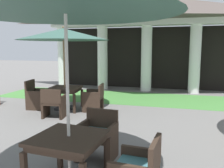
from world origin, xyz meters
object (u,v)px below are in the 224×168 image
patio_chair_mid_right_east (94,98)px  patio_chair_mid_right_south (54,104)px  patio_chair_mid_left_north (97,136)px  patio_chair_mid_right_west (37,96)px  patio_table_mid_left (69,143)px  patio_table_mid_right (65,90)px  patio_umbrella_mid_right (63,35)px

patio_chair_mid_right_east → patio_chair_mid_right_south: patio_chair_mid_right_south is taller
patio_chair_mid_left_north → patio_chair_mid_right_west: size_ratio=0.92×
patio_chair_mid_right_east → patio_chair_mid_left_north: bearing=-166.5°
patio_chair_mid_left_north → patio_chair_mid_right_south: 2.87m
patio_table_mid_left → patio_chair_mid_right_west: size_ratio=1.08×
patio_chair_mid_left_north → patio_chair_mid_right_east: (-1.18, 3.12, -0.00)m
patio_table_mid_left → patio_table_mid_right: (-2.04, 3.97, -0.03)m
patio_chair_mid_left_north → patio_chair_mid_right_south: (-2.00, 2.07, -0.00)m
patio_table_mid_left → patio_table_mid_right: patio_table_mid_left is taller
patio_chair_mid_left_north → patio_table_mid_right: (-2.11, 3.00, 0.21)m
patio_chair_mid_left_north → patio_table_mid_left: bearing=90.0°
patio_table_mid_left → patio_table_mid_right: 4.46m
patio_table_mid_left → patio_chair_mid_right_south: patio_chair_mid_right_south is taller
patio_table_mid_left → patio_table_mid_right: bearing=117.2°
patio_chair_mid_right_east → patio_chair_mid_right_west: 1.89m
patio_chair_mid_left_north → patio_umbrella_mid_right: patio_umbrella_mid_right is taller
patio_chair_mid_left_north → patio_umbrella_mid_right: 4.14m
patio_chair_mid_left_north → patio_table_mid_right: patio_chair_mid_left_north is taller
patio_table_mid_left → patio_umbrella_mid_right: patio_umbrella_mid_right is taller
patio_table_mid_right → patio_chair_mid_right_west: patio_chair_mid_right_west is taller
patio_table_mid_right → patio_chair_mid_right_south: (0.12, -0.93, -0.21)m
patio_chair_mid_right_west → patio_umbrella_mid_right: bearing=90.0°
patio_chair_mid_left_north → patio_chair_mid_right_south: patio_chair_mid_left_north is taller
patio_chair_mid_right_south → patio_table_mid_left: bearing=-64.9°
patio_umbrella_mid_right → patio_chair_mid_right_west: 2.14m
patio_table_mid_left → patio_chair_mid_right_east: (-1.10, 4.09, -0.24)m
patio_table_mid_right → patio_chair_mid_right_east: bearing=7.2°
patio_table_mid_left → patio_chair_mid_right_west: (-2.98, 3.85, -0.24)m
patio_chair_mid_right_west → patio_chair_mid_right_east: bearing=90.0°
patio_table_mid_left → patio_umbrella_mid_right: 4.77m
patio_chair_mid_left_north → patio_umbrella_mid_right: (-2.11, 3.00, 1.92)m
patio_chair_mid_right_west → patio_chair_mid_left_north: bearing=39.5°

